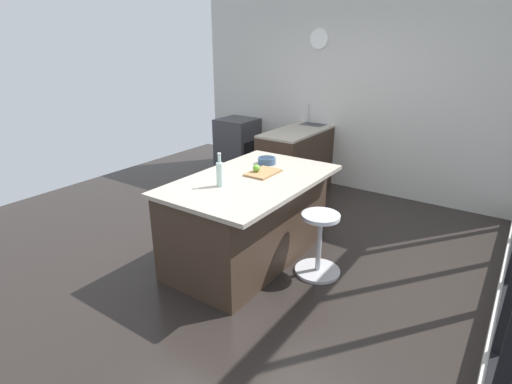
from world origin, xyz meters
TOP-DOWN VIEW (x-y plane):
  - ground_plane at (0.00, 0.00)m, footprint 6.81×6.81m
  - interior_partition_left at (-2.62, -0.00)m, footprint 0.15×4.89m
  - sink_cabinet at (-2.27, -0.39)m, footprint 1.95×0.60m
  - oven_range at (-2.27, -1.71)m, footprint 0.60×0.61m
  - kitchen_island at (0.05, 0.17)m, footprint 1.77×1.10m
  - stool_by_window at (-0.09, 0.90)m, footprint 0.44×0.44m
  - cutting_board at (-0.13, 0.23)m, footprint 0.36×0.24m
  - apple_green at (-0.09, 0.18)m, footprint 0.07×0.07m
  - water_bottle at (0.40, 0.11)m, footprint 0.06×0.06m
  - fruit_bowl at (-0.43, 0.08)m, footprint 0.19×0.19m

SIDE VIEW (x-z plane):
  - ground_plane at x=0.00m, z-range 0.00..0.00m
  - stool_by_window at x=-0.09m, z-range -0.02..0.60m
  - kitchen_island at x=0.05m, z-range 0.00..0.89m
  - oven_range at x=-2.27m, z-range 0.00..0.89m
  - sink_cabinet at x=-2.27m, z-range -0.13..1.07m
  - cutting_board at x=-0.13m, z-range 0.88..0.90m
  - fruit_bowl at x=-0.43m, z-range 0.88..0.96m
  - apple_green at x=-0.09m, z-range 0.90..0.97m
  - water_bottle at x=0.40m, z-range 0.85..1.16m
  - interior_partition_left at x=-2.62m, z-range 0.00..2.92m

